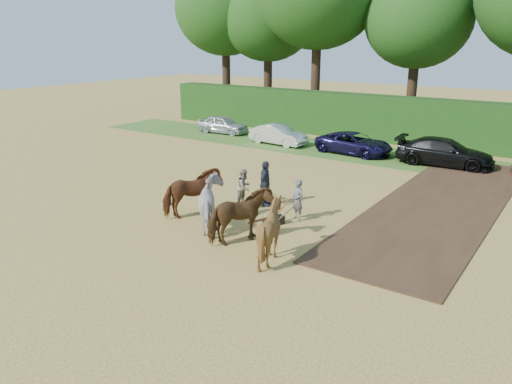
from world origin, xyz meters
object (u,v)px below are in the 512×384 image
(spectator_far, at_px, (265,184))
(plough_team, at_px, (229,210))
(spectator_near, at_px, (244,187))
(parked_cars, at_px, (484,158))

(spectator_far, relative_size, plough_team, 0.29)
(spectator_near, xyz_separation_m, plough_team, (1.49, -3.00, 0.17))
(spectator_near, height_order, parked_cars, spectator_near)
(plough_team, relative_size, parked_cars, 0.18)
(spectator_near, bearing_deg, parked_cars, -34.04)
(spectator_near, height_order, spectator_far, spectator_far)
(spectator_near, bearing_deg, spectator_far, -62.42)
(spectator_near, relative_size, parked_cars, 0.04)
(spectator_far, distance_m, plough_team, 3.51)
(spectator_near, height_order, plough_team, plough_team)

